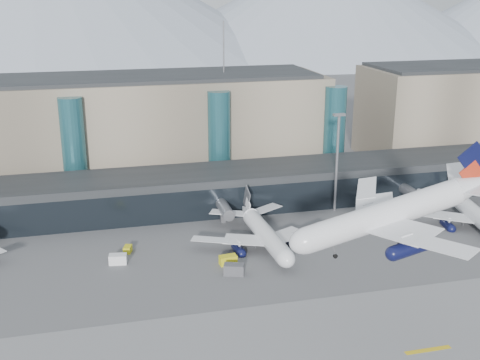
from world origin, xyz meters
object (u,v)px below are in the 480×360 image
veh_b (128,249)px  veh_d (374,212)px  jet_parked_right (470,206)px  veh_a (118,259)px  hero_jet (404,204)px  jet_parked_mid (262,226)px  veh_c (234,269)px  veh_h (228,260)px  lightmast_mid (337,157)px  veh_g (347,223)px

veh_b → veh_d: 62.89m
jet_parked_right → veh_a: jet_parked_right is taller
hero_jet → jet_parked_mid: bearing=102.0°
jet_parked_mid → veh_c: bearing=142.7°
veh_a → veh_b: bearing=74.1°
veh_d → veh_h: 46.42m
lightmast_mid → veh_b: lightmast_mid is taller
jet_parked_mid → veh_g: (23.21, 5.10, -3.48)m
lightmast_mid → jet_parked_right: 34.56m
jet_parked_mid → veh_d: jet_parked_mid is taller
jet_parked_mid → veh_h: (-9.94, -9.10, -3.20)m
jet_parked_right → veh_g: size_ratio=14.23×
veh_d → jet_parked_mid: bearing=149.4°
jet_parked_mid → veh_g: size_ratio=13.98×
veh_a → veh_d: bearing=19.6°
jet_parked_right → veh_a: 85.72m
hero_jet → veh_d: size_ratio=11.49×
jet_parked_mid → veh_d: (32.47, 9.77, -3.33)m
veh_a → veh_g: veh_a is taller
jet_parked_mid → jet_parked_right: (53.27, -0.00, 0.08)m
jet_parked_right → veh_g: (-30.07, 5.10, -3.56)m
jet_parked_mid → veh_b: size_ratio=13.68×
jet_parked_right → veh_g: 30.70m
hero_jet → veh_b: hero_jet is taller
veh_a → veh_c: size_ratio=0.90×
lightmast_mid → veh_a: 61.01m
jet_parked_mid → veh_a: jet_parked_mid is taller
veh_b → veh_d: bearing=-66.2°
veh_d → veh_h: (-42.41, -18.87, 0.13)m
lightmast_mid → veh_g: size_ratio=10.38×
jet_parked_mid → jet_parked_right: bearing=-92.1°
veh_g → veh_b: bearing=-131.0°
hero_jet → veh_h: 47.53m
veh_b → veh_g: veh_b is taller
veh_c → veh_d: (42.30, 23.74, -0.25)m
veh_h → veh_c: bearing=-94.6°
veh_b → veh_g: bearing=-69.9°
veh_d → lightmast_mid: bearing=97.6°
veh_a → jet_parked_mid: bearing=13.9°
jet_parked_mid → veh_g: jet_parked_mid is taller
veh_h → hero_jet: bearing=-69.2°
veh_a → veh_c: (22.49, -10.78, 0.10)m
veh_c → veh_d: bearing=47.7°
hero_jet → jet_parked_right: 67.32m
veh_a → veh_h: size_ratio=1.02×
hero_jet → veh_h: bearing=118.2°
jet_parked_right → lightmast_mid: bearing=72.9°
veh_b → veh_g: (53.16, 2.99, -0.01)m
lightmast_mid → veh_h: 44.18m
lightmast_mid → veh_d: 16.93m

